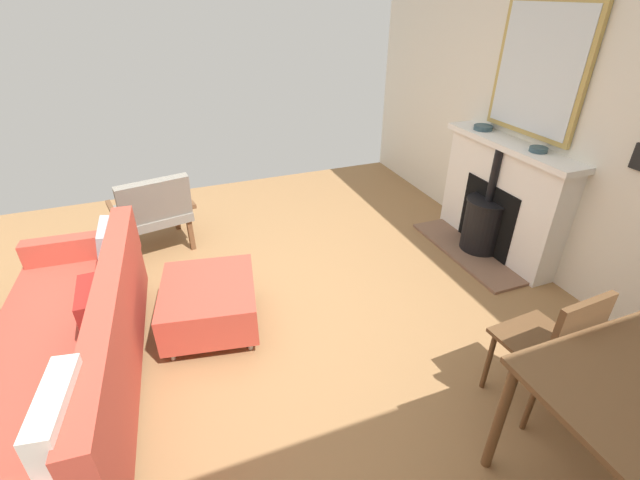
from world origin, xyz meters
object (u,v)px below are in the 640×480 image
object	(u,v)px
sofa	(72,355)
mantel_bowl_far	(539,149)
fireplace	(496,205)
mantel_bowl_near	(483,127)
dining_chair_near_fireplace	(555,343)
armchair_accent	(153,209)
ottoman	(209,302)

from	to	relation	value
sofa	mantel_bowl_far	bearing A→B (deg)	-175.62
fireplace	sofa	distance (m)	3.47
mantel_bowl_near	mantel_bowl_far	size ratio (longest dim) A/B	1.21
mantel_bowl_far	dining_chair_near_fireplace	distance (m)	1.72
mantel_bowl_far	armchair_accent	bearing A→B (deg)	-24.71
mantel_bowl_near	ottoman	bearing A→B (deg)	12.13
mantel_bowl_far	dining_chair_near_fireplace	world-z (taller)	mantel_bowl_far
mantel_bowl_near	armchair_accent	world-z (taller)	mantel_bowl_near
sofa	ottoman	bearing A→B (deg)	-156.77
fireplace	sofa	world-z (taller)	fireplace
fireplace	ottoman	size ratio (longest dim) A/B	1.72
armchair_accent	sofa	bearing A→B (deg)	71.72
sofa	dining_chair_near_fireplace	world-z (taller)	dining_chair_near_fireplace
fireplace	ottoman	distance (m)	2.62
armchair_accent	fireplace	bearing A→B (deg)	159.58
ottoman	armchair_accent	size ratio (longest dim) A/B	1.04
mantel_bowl_far	armchair_accent	distance (m)	3.28
sofa	fireplace	bearing A→B (deg)	-171.17
sofa	dining_chair_near_fireplace	bearing A→B (deg)	157.17
dining_chair_near_fireplace	armchair_accent	bearing A→B (deg)	-53.88
fireplace	armchair_accent	distance (m)	3.09
dining_chair_near_fireplace	mantel_bowl_near	bearing A→B (deg)	-116.89
mantel_bowl_near	armchair_accent	xyz separation A→B (m)	(2.92, -0.69, -0.63)
mantel_bowl_near	armchair_accent	size ratio (longest dim) A/B	0.22
fireplace	dining_chair_near_fireplace	distance (m)	1.84
mantel_bowl_far	armchair_accent	world-z (taller)	mantel_bowl_far
armchair_accent	mantel_bowl_far	bearing A→B (deg)	155.29
sofa	armchair_accent	xyz separation A→B (m)	(-0.53, -1.61, 0.09)
sofa	dining_chair_near_fireplace	xyz separation A→B (m)	(-2.46, 1.04, 0.18)
ottoman	mantel_bowl_far	bearing A→B (deg)	178.13
mantel_bowl_far	dining_chair_near_fireplace	xyz separation A→B (m)	(0.99, 1.30, -0.54)
armchair_accent	dining_chair_near_fireplace	size ratio (longest dim) A/B	0.90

